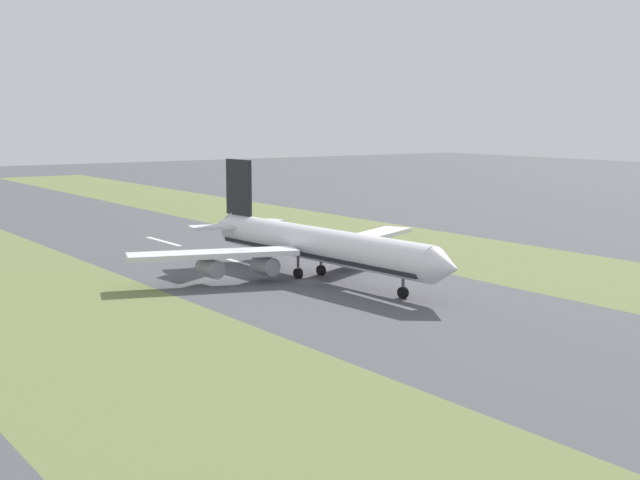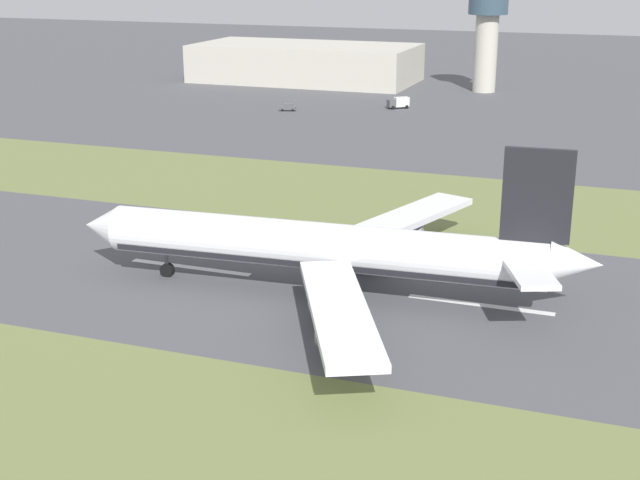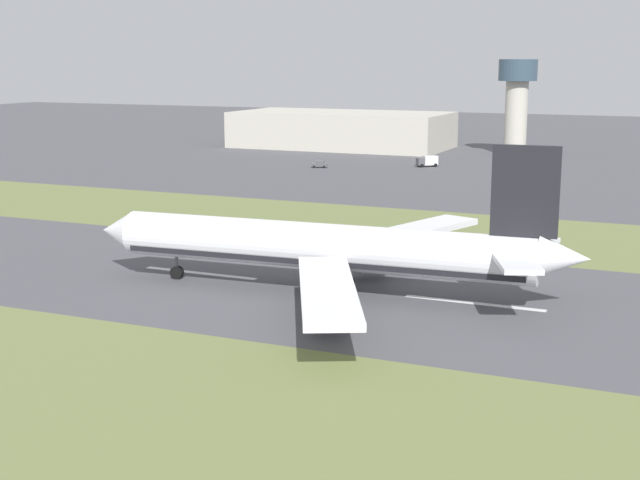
# 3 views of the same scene
# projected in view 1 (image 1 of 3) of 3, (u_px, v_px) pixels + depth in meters

# --- Properties ---
(ground_plane) EXTENTS (800.00, 800.00, 0.00)m
(ground_plane) POSITION_uv_depth(u_px,v_px,m) (307.00, 281.00, 156.12)
(ground_plane) COLOR #4C4C51
(grass_median_west) EXTENTS (40.00, 600.00, 0.01)m
(grass_median_west) POSITION_uv_depth(u_px,v_px,m) (491.00, 258.00, 181.28)
(grass_median_west) COLOR olive
(grass_median_west) RESTS_ON ground
(grass_median_east) EXTENTS (40.00, 600.00, 0.01)m
(grass_median_east) POSITION_uv_depth(u_px,v_px,m) (53.00, 312.00, 130.96)
(grass_median_east) COLOR olive
(grass_median_east) RESTS_ON ground
(centreline_dash_near) EXTENTS (1.20, 18.00, 0.01)m
(centreline_dash_near) POSITION_uv_depth(u_px,v_px,m) (164.00, 241.00, 205.25)
(centreline_dash_near) COLOR silver
(centreline_dash_near) RESTS_ON ground
(centreline_dash_mid) EXTENTS (1.20, 18.00, 0.01)m
(centreline_dash_mid) POSITION_uv_depth(u_px,v_px,m) (250.00, 265.00, 172.55)
(centreline_dash_mid) COLOR silver
(centreline_dash_mid) RESTS_ON ground
(centreline_dash_far) EXTENTS (1.20, 18.00, 0.01)m
(centreline_dash_far) POSITION_uv_depth(u_px,v_px,m) (377.00, 300.00, 139.85)
(centreline_dash_far) COLOR silver
(centreline_dash_far) RESTS_ON ground
(airplane_main_jet) EXTENTS (63.99, 67.22, 20.20)m
(airplane_main_jet) POSITION_uv_depth(u_px,v_px,m) (313.00, 244.00, 158.38)
(airplane_main_jet) COLOR white
(airplane_main_jet) RESTS_ON ground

